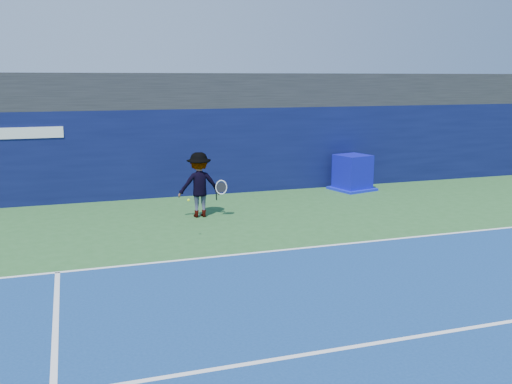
% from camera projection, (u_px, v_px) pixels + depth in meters
% --- Properties ---
extents(ground, '(80.00, 80.00, 0.00)m').
position_uv_depth(ground, '(335.00, 296.00, 10.76)').
color(ground, '#2B602B').
rests_on(ground, ground).
extents(baseline, '(24.00, 0.10, 0.01)m').
position_uv_depth(baseline, '(279.00, 250.00, 13.55)').
color(baseline, white).
rests_on(baseline, ground).
extents(service_line, '(24.00, 0.10, 0.01)m').
position_uv_depth(service_line, '(392.00, 341.00, 8.89)').
color(service_line, white).
rests_on(service_line, ground).
extents(stadium_band, '(36.00, 3.00, 1.20)m').
position_uv_depth(stadium_band, '(198.00, 90.00, 20.76)').
color(stadium_band, black).
rests_on(stadium_band, back_wall_assembly).
extents(back_wall_assembly, '(36.00, 1.03, 3.00)m').
position_uv_depth(back_wall_assembly, '(206.00, 151.00, 20.24)').
color(back_wall_assembly, '#0A103C').
rests_on(back_wall_assembly, ground).
extents(equipment_cart, '(1.64, 1.64, 1.29)m').
position_uv_depth(equipment_cart, '(352.00, 174.00, 20.84)').
color(equipment_cart, '#0B0B9D').
rests_on(equipment_cart, ground).
extents(tennis_player, '(1.40, 0.78, 1.92)m').
position_uv_depth(tennis_player, '(199.00, 185.00, 16.73)').
color(tennis_player, silver).
rests_on(tennis_player, ground).
extents(tennis_ball, '(0.07, 0.07, 0.07)m').
position_uv_depth(tennis_ball, '(188.00, 200.00, 14.25)').
color(tennis_ball, '#C1E619').
rests_on(tennis_ball, ground).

